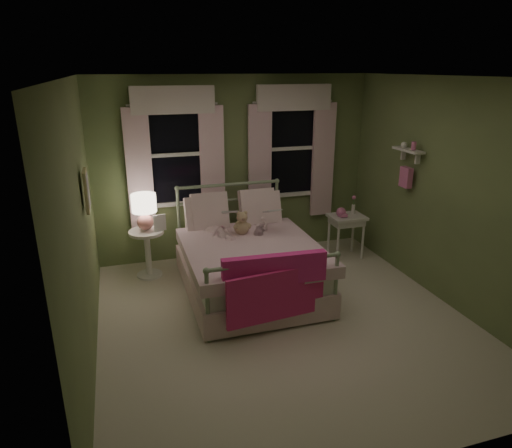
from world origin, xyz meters
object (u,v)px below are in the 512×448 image
object	(u,v)px
child_right	(259,211)
table_lamp	(144,209)
bed	(248,262)
child_left	(217,209)
nightstand_right	(347,222)
teddy_bear	(242,224)
nightstand_left	(147,247)

from	to	relation	value
child_right	table_lamp	size ratio (longest dim) A/B	1.34
bed	child_right	size ratio (longest dim) A/B	3.14
child_left	table_lamp	distance (m)	0.96
bed	nightstand_right	world-z (taller)	bed
child_left	nightstand_right	distance (m)	2.00
child_left	child_right	bearing A→B (deg)	165.99
child_left	table_lamp	bearing A→B (deg)	-36.39
bed	nightstand_right	bearing A→B (deg)	19.31
nightstand_right	child_right	bearing A→B (deg)	-173.29
bed	teddy_bear	bearing A→B (deg)	90.00
bed	nightstand_right	size ratio (longest dim) A/B	3.18
nightstand_right	table_lamp	bearing A→B (deg)	175.95
child_left	table_lamp	xyz separation A→B (m)	(-0.88, 0.36, -0.02)
teddy_bear	nightstand_right	xyz separation A→B (m)	(1.67, 0.32, -0.24)
bed	child_left	distance (m)	0.78
teddy_bear	table_lamp	size ratio (longest dim) A/B	0.66
teddy_bear	table_lamp	world-z (taller)	table_lamp
child_left	table_lamp	size ratio (longest dim) A/B	1.67
teddy_bear	child_right	bearing A→B (deg)	29.50
bed	nightstand_left	world-z (taller)	bed
child_right	table_lamp	bearing A→B (deg)	8.65
child_left	nightstand_left	xyz separation A→B (m)	(-0.88, 0.36, -0.55)
bed	child_right	distance (m)	0.72
child_right	table_lamp	distance (m)	1.49
child_left	nightstand_left	distance (m)	1.11
child_right	nightstand_left	distance (m)	1.56
child_left	nightstand_right	xyz separation A→B (m)	(1.95, 0.16, -0.42)
child_left	child_right	xyz separation A→B (m)	(0.56, 0.00, -0.08)
nightstand_left	child_left	bearing A→B (deg)	-22.38
teddy_bear	nightstand_left	distance (m)	1.33
teddy_bear	nightstand_left	xyz separation A→B (m)	(-1.16, 0.52, -0.37)
bed	nightstand_left	bearing A→B (deg)	146.00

